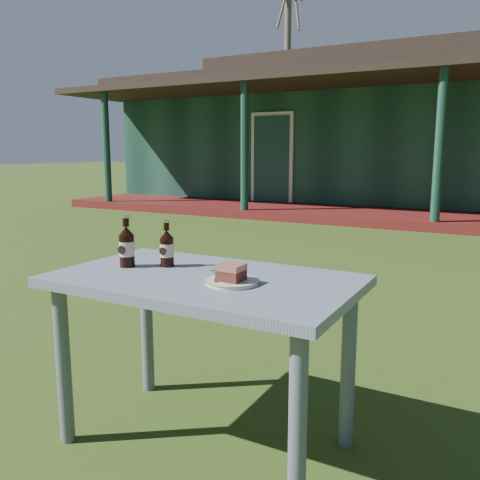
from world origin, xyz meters
The scene contains 10 objects.
ground centered at (0.00, 0.00, 0.00)m, with size 80.00×80.00×0.00m, color #334916.
pavilion centered at (0.00, 9.39, 1.61)m, with size 15.80×8.30×3.45m.
tree_left centered at (-8.00, 17.50, 5.25)m, with size 0.28×0.28×10.50m, color brown.
cafe_table centered at (0.00, -1.60, 0.62)m, with size 1.20×0.70×0.72m.
plate centered at (0.16, -1.64, 0.73)m, with size 0.20×0.20×0.01m.
cake_slice centered at (0.15, -1.65, 0.77)m, with size 0.09×0.09×0.06m.
fork centered at (0.09, -1.65, 0.74)m, with size 0.01×0.14×0.00m, color silver.
cola_bottle_near centered at (-0.23, -1.53, 0.80)m, with size 0.06×0.06×0.20m.
cola_bottle_far centered at (-0.38, -1.61, 0.81)m, with size 0.07×0.07×0.22m.
bottle_cap centered at (0.00, -1.53, 0.72)m, with size 0.03×0.03×0.01m, color silver.
Camera 1 is at (1.07, -3.25, 1.21)m, focal length 38.00 mm.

